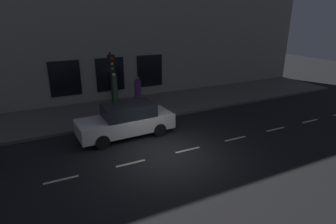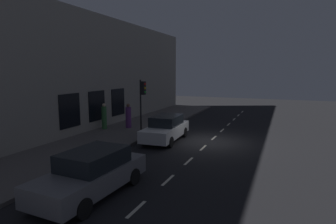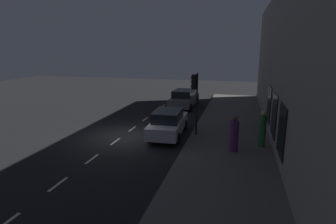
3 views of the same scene
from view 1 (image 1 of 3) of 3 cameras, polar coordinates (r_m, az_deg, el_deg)
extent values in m
plane|color=black|center=(11.75, -0.18, -8.78)|extent=(60.00, 60.00, 0.00)
cube|color=#5B5654|center=(17.11, -9.45, 0.46)|extent=(4.50, 32.00, 0.15)
cube|color=gray|center=(18.71, -12.58, 14.91)|extent=(0.60, 32.00, 8.46)
cube|color=black|center=(19.59, -3.77, 8.43)|extent=(0.04, 1.85, 2.18)
cube|color=black|center=(18.72, -11.79, 7.55)|extent=(0.04, 1.85, 2.18)
cube|color=black|center=(18.24, -20.38, 6.44)|extent=(0.04, 1.85, 2.18)
cube|color=beige|center=(17.20, 27.17, -1.65)|extent=(0.12, 1.20, 0.01)
cube|color=beige|center=(15.27, 21.24, -3.30)|extent=(0.12, 1.20, 0.01)
cube|color=beige|center=(13.56, 13.67, -5.34)|extent=(0.12, 1.20, 0.01)
cube|color=beige|center=(12.17, 4.09, -7.76)|extent=(0.12, 1.20, 0.01)
cube|color=beige|center=(11.23, -7.66, -10.40)|extent=(0.12, 1.20, 0.01)
cube|color=beige|center=(10.83, -21.09, -12.85)|extent=(0.12, 1.20, 0.01)
cylinder|color=black|center=(14.51, -11.41, 4.77)|extent=(0.10, 0.10, 3.66)
cube|color=black|center=(14.07, -11.57, 9.76)|extent=(0.26, 0.32, 0.84)
sphere|color=red|center=(13.90, -11.48, 10.71)|extent=(0.15, 0.15, 0.15)
sphere|color=gold|center=(13.94, -11.41, 9.68)|extent=(0.15, 0.15, 0.15)
sphere|color=green|center=(13.98, -11.35, 8.67)|extent=(0.15, 0.15, 0.15)
cube|color=silver|center=(13.41, -8.68, -2.37)|extent=(1.94, 4.57, 0.70)
cube|color=black|center=(13.24, -8.10, 0.38)|extent=(1.63, 2.41, 0.60)
cylinder|color=black|center=(12.44, -13.32, -6.02)|extent=(0.25, 0.65, 0.64)
cylinder|color=black|center=(13.88, -15.20, -3.45)|extent=(0.25, 0.65, 0.64)
cylinder|color=black|center=(13.35, -1.77, -3.68)|extent=(0.25, 0.65, 0.64)
cylinder|color=black|center=(14.70, -4.66, -1.51)|extent=(0.25, 0.65, 0.64)
cylinder|color=#336B38|center=(18.44, -10.89, 4.66)|extent=(0.47, 0.47, 1.64)
sphere|color=beige|center=(18.23, -11.08, 7.52)|extent=(0.24, 0.24, 0.24)
cube|color=beige|center=(18.23, -10.71, 7.54)|extent=(0.08, 0.06, 0.07)
cylinder|color=#5B2D70|center=(17.48, -6.22, 3.94)|extent=(0.57, 0.57, 1.56)
sphere|color=brown|center=(17.26, -6.33, 6.84)|extent=(0.26, 0.26, 0.26)
cube|color=brown|center=(17.17, -6.61, 6.77)|extent=(0.08, 0.07, 0.07)
camera|label=2|loc=(13.23, -91.29, -6.09)|focal=29.90mm
camera|label=3|loc=(25.03, 25.23, 16.91)|focal=29.64mm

